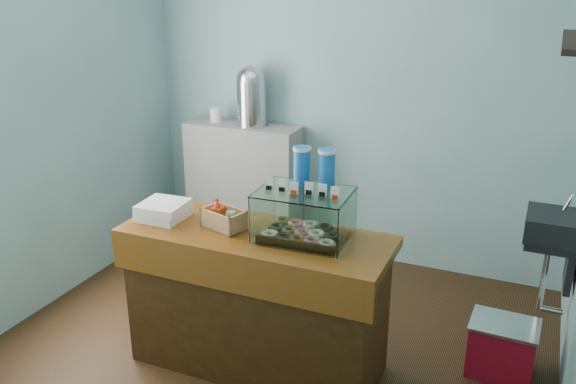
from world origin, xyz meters
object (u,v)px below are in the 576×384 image
at_px(counter, 257,300).
at_px(coffee_urn, 251,94).
at_px(red_cooler, 502,348).
at_px(display_case, 306,210).

relative_size(counter, coffee_urn, 3.17).
height_order(coffee_urn, red_cooler, coffee_urn).
height_order(display_case, red_cooler, display_case).
xyz_separation_m(display_case, coffee_urn, (-1.09, 1.50, 0.30)).
bearing_deg(red_cooler, display_case, -157.07).
bearing_deg(red_cooler, counter, -158.24).
xyz_separation_m(counter, red_cooler, (1.40, 0.51, -0.28)).
bearing_deg(coffee_urn, counter, -62.90).
bearing_deg(display_case, red_cooler, 18.73).
bearing_deg(red_cooler, coffee_urn, 155.93).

